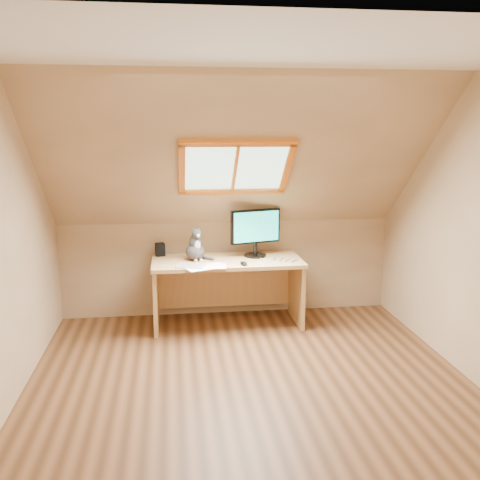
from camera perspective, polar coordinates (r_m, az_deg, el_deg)
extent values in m
plane|color=brown|center=(4.30, 1.24, -15.40)|extent=(3.50, 3.50, 0.00)
cube|color=tan|center=(2.25, 8.12, -8.31)|extent=(3.50, 0.02, 2.40)
cube|color=tan|center=(4.03, -24.09, -0.21)|extent=(0.02, 3.50, 2.40)
cube|color=tan|center=(4.51, 23.90, 0.99)|extent=(0.02, 3.50, 2.40)
cube|color=tan|center=(5.75, -1.34, -2.96)|extent=(3.50, 0.02, 1.00)
cube|color=silver|center=(3.09, 3.73, 19.82)|extent=(3.50, 1.95, 0.02)
cube|color=tan|center=(4.80, -0.43, 8.62)|extent=(3.50, 1.56, 1.41)
cube|color=#B2E0CC|center=(4.88, -0.54, 7.85)|extent=(0.90, 0.53, 0.48)
cube|color=#CC6913|center=(4.88, -0.54, 7.85)|extent=(1.02, 0.64, 0.59)
cube|color=#E3B16C|center=(5.35, -1.37, -2.29)|extent=(1.49, 0.65, 0.04)
cube|color=#E3B16C|center=(5.42, -8.96, -6.00)|extent=(0.04, 0.59, 0.64)
cube|color=#E3B16C|center=(5.56, 6.05, -5.45)|extent=(0.04, 0.59, 0.64)
cube|color=#E3B16C|center=(5.73, -1.67, -4.88)|extent=(1.39, 0.03, 0.45)
cylinder|color=black|center=(5.47, 1.63, -1.66)|extent=(0.22, 0.22, 0.02)
cylinder|color=black|center=(5.46, 1.64, -0.93)|extent=(0.04, 0.04, 0.12)
cube|color=black|center=(5.41, 1.65, 1.48)|extent=(0.52, 0.18, 0.34)
cube|color=#047CBE|center=(5.39, 1.77, 1.43)|extent=(0.47, 0.14, 0.30)
ellipsoid|color=#403B38|center=(5.34, -4.82, -1.24)|extent=(0.25, 0.28, 0.16)
ellipsoid|color=#403B38|center=(5.31, -4.78, -0.28)|extent=(0.16, 0.16, 0.18)
ellipsoid|color=silver|center=(5.26, -4.57, -0.58)|extent=(0.07, 0.05, 0.10)
ellipsoid|color=#403B38|center=(5.25, -4.64, 0.70)|extent=(0.12, 0.11, 0.09)
sphere|color=silver|center=(5.22, -4.48, 0.45)|extent=(0.04, 0.04, 0.04)
cone|color=#403B38|center=(5.25, -5.04, 1.19)|extent=(0.06, 0.05, 0.06)
cone|color=#403B38|center=(5.27, -4.41, 1.25)|extent=(0.05, 0.06, 0.06)
cube|color=black|center=(5.55, -8.52, -1.01)|extent=(0.11, 0.11, 0.13)
cube|color=#B2B2B7|center=(5.10, -5.29, -2.77)|extent=(0.30, 0.25, 0.01)
ellipsoid|color=black|center=(5.13, 0.40, -2.51)|extent=(0.09, 0.12, 0.03)
cube|color=white|center=(5.08, -3.14, -2.85)|extent=(0.33, 0.27, 0.00)
cube|color=white|center=(5.08, -3.14, -2.83)|extent=(0.32, 0.24, 0.00)
cube|color=white|center=(5.08, -3.14, -2.82)|extent=(0.35, 0.30, 0.00)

